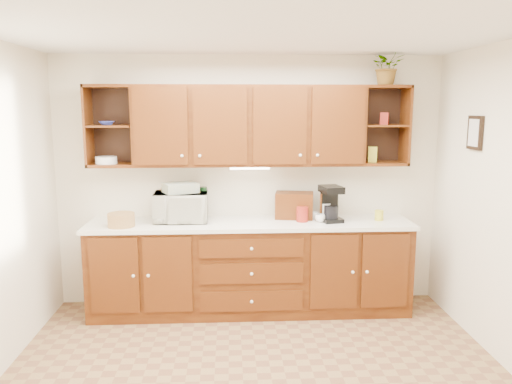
{
  "coord_description": "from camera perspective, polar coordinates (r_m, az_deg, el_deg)",
  "views": [
    {
      "loc": [
        -0.2,
        -3.44,
        2.08
      ],
      "look_at": [
        0.04,
        1.15,
        1.29
      ],
      "focal_mm": 35.0,
      "sensor_mm": 36.0,
      "label": 1
    }
  ],
  "objects": [
    {
      "name": "canister_yellow",
      "position": [
        5.21,
        13.89,
        -2.6
      ],
      "size": [
        0.12,
        0.12,
        0.1
      ],
      "primitive_type": "cylinder",
      "rotation": [
        0.0,
        0.0,
        0.42
      ],
      "color": "gold",
      "rests_on": "countertop"
    },
    {
      "name": "towel_stack",
      "position": [
        5.03,
        -8.63,
        0.48
      ],
      "size": [
        0.39,
        0.34,
        0.1
      ],
      "primitive_type": "cube",
      "rotation": [
        0.0,
        0.0,
        0.41
      ],
      "color": "tan",
      "rests_on": "microwave"
    },
    {
      "name": "mug_tree",
      "position": [
        5.1,
        7.4,
        -2.78
      ],
      "size": [
        0.25,
        0.25,
        0.27
      ],
      "rotation": [
        0.0,
        0.0,
        0.29
      ],
      "color": "#381506",
      "rests_on": "countertop"
    },
    {
      "name": "bread_box",
      "position": [
        5.16,
        4.4,
        -1.52
      ],
      "size": [
        0.42,
        0.3,
        0.27
      ],
      "primitive_type": "cube",
      "rotation": [
        0.0,
        0.0,
        -0.17
      ],
      "color": "#381506",
      "rests_on": "countertop"
    },
    {
      "name": "base_cabinets",
      "position": [
        5.16,
        -0.66,
        -8.68
      ],
      "size": [
        3.2,
        0.6,
        0.9
      ],
      "primitive_type": "cube",
      "color": "#381506",
      "rests_on": "floor"
    },
    {
      "name": "canister_red",
      "position": [
        5.02,
        5.31,
        -2.56
      ],
      "size": [
        0.13,
        0.13,
        0.15
      ],
      "primitive_type": "cylinder",
      "rotation": [
        0.0,
        0.0,
        0.13
      ],
      "color": "maroon",
      "rests_on": "countertop"
    },
    {
      "name": "potted_plant",
      "position": [
        5.23,
        14.79,
        13.72
      ],
      "size": [
        0.36,
        0.32,
        0.36
      ],
      "primitive_type": "imported",
      "rotation": [
        0.0,
        0.0,
        0.12
      ],
      "color": "#999999",
      "rests_on": "upper_cabinets"
    },
    {
      "name": "ceiling",
      "position": [
        3.49,
        0.29,
        18.35
      ],
      "size": [
        4.0,
        4.0,
        0.0
      ],
      "primitive_type": "plane",
      "rotation": [
        3.14,
        0.0,
        0.0
      ],
      "color": "white",
      "rests_on": "back_wall"
    },
    {
      "name": "woven_tray",
      "position": [
        5.28,
        -10.02,
        -2.78
      ],
      "size": [
        0.33,
        0.12,
        0.32
      ],
      "primitive_type": "cylinder",
      "rotation": [
        1.36,
        0.0,
        -0.11
      ],
      "color": "#A57C45",
      "rests_on": "countertop"
    },
    {
      "name": "wicker_basket",
      "position": [
        4.97,
        -15.15,
        -3.09
      ],
      "size": [
        0.3,
        0.3,
        0.13
      ],
      "primitive_type": "cylinder",
      "rotation": [
        0.0,
        0.0,
        0.17
      ],
      "color": "#A57C45",
      "rests_on": "countertop"
    },
    {
      "name": "countertop",
      "position": [
        5.02,
        -0.67,
        -3.62
      ],
      "size": [
        3.24,
        0.64,
        0.04
      ],
      "primitive_type": "cube",
      "color": "silver",
      "rests_on": "base_cabinets"
    },
    {
      "name": "upper_cabinets",
      "position": [
        5.04,
        -0.65,
        7.61
      ],
      "size": [
        3.2,
        0.33,
        0.8
      ],
      "color": "#381506",
      "rests_on": "back_wall"
    },
    {
      "name": "pantry_box_yellow",
      "position": [
        5.25,
        13.18,
        4.22
      ],
      "size": [
        0.1,
        0.09,
        0.16
      ],
      "primitive_type": "cube",
      "rotation": [
        0.0,
        0.0,
        -0.24
      ],
      "color": "gold",
      "rests_on": "upper_cabinets"
    },
    {
      "name": "coffee_maker",
      "position": [
        5.07,
        8.51,
        -1.37
      ],
      "size": [
        0.24,
        0.28,
        0.36
      ],
      "rotation": [
        0.0,
        0.0,
        0.2
      ],
      "color": "black",
      "rests_on": "countertop"
    },
    {
      "name": "canister_white",
      "position": [
        5.12,
        8.01,
        -2.25
      ],
      "size": [
        0.1,
        0.1,
        0.17
      ],
      "primitive_type": "cylinder",
      "rotation": [
        0.0,
        0.0,
        -0.21
      ],
      "color": "white",
      "rests_on": "countertop"
    },
    {
      "name": "bowl_stack",
      "position": [
        5.15,
        -16.7,
        7.54
      ],
      "size": [
        0.19,
        0.19,
        0.04
      ],
      "primitive_type": "imported",
      "rotation": [
        0.0,
        0.0,
        0.22
      ],
      "color": "#293699",
      "rests_on": "upper_cabinets"
    },
    {
      "name": "pantry_box_red",
      "position": [
        5.26,
        14.47,
        8.13
      ],
      "size": [
        0.1,
        0.1,
        0.12
      ],
      "primitive_type": "cube",
      "rotation": [
        0.0,
        0.0,
        -0.43
      ],
      "color": "maroon",
      "rests_on": "upper_cabinets"
    },
    {
      "name": "back_wall",
      "position": [
        5.25,
        -0.82,
        1.2
      ],
      "size": [
        4.0,
        0.0,
        4.0
      ],
      "primitive_type": "plane",
      "rotation": [
        1.57,
        0.0,
        0.0
      ],
      "color": "beige",
      "rests_on": "floor"
    },
    {
      "name": "framed_picture",
      "position": [
        4.86,
        23.76,
        6.22
      ],
      "size": [
        0.03,
        0.24,
        0.3
      ],
      "primitive_type": "cube",
      "color": "black",
      "rests_on": "right_wall"
    },
    {
      "name": "undercabinet_light",
      "position": [
        5.02,
        -0.73,
        2.76
      ],
      "size": [
        0.4,
        0.05,
        0.02
      ],
      "primitive_type": "cube",
      "color": "white",
      "rests_on": "upper_cabinets"
    },
    {
      "name": "microwave",
      "position": [
        5.06,
        -8.57,
        -1.69
      ],
      "size": [
        0.54,
        0.37,
        0.29
      ],
      "primitive_type": "imported",
      "rotation": [
        0.0,
        0.0,
        0.02
      ],
      "color": "#EEE8CD",
      "rests_on": "countertop"
    },
    {
      "name": "plate_stack",
      "position": [
        5.18,
        -16.76,
        3.51
      ],
      "size": [
        0.27,
        0.27,
        0.07
      ],
      "primitive_type": "cylinder",
      "rotation": [
        0.0,
        0.0,
        -0.35
      ],
      "color": "white",
      "rests_on": "upper_cabinets"
    },
    {
      "name": "wine_bottle",
      "position": [
        5.14,
        -6.0,
        -1.24
      ],
      "size": [
        0.09,
        0.09,
        0.33
      ],
      "primitive_type": "cylinder",
      "rotation": [
        0.0,
        0.0,
        -0.24
      ],
      "color": "black",
      "rests_on": "countertop"
    }
  ]
}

